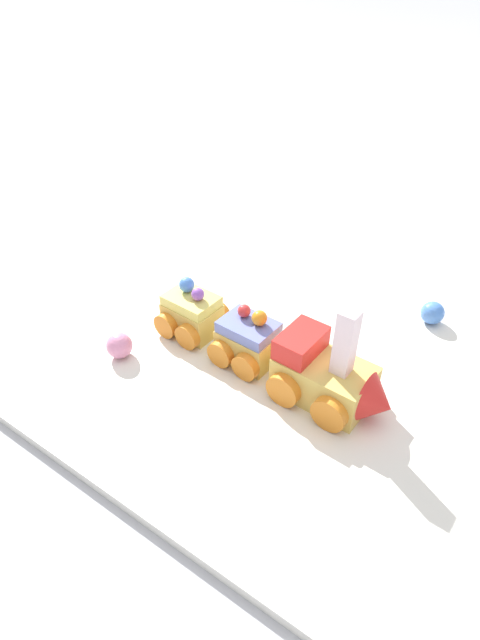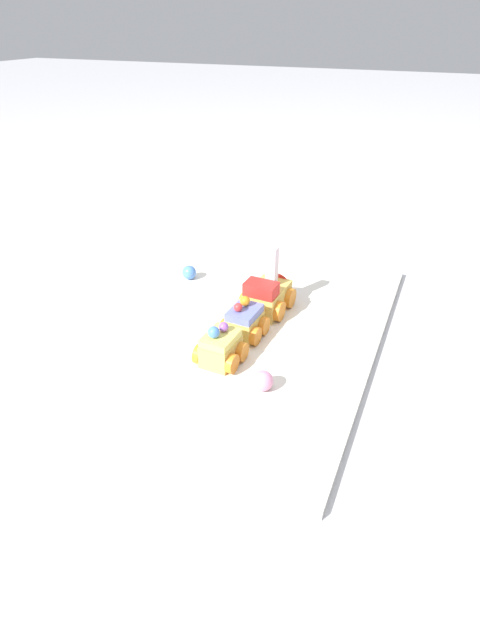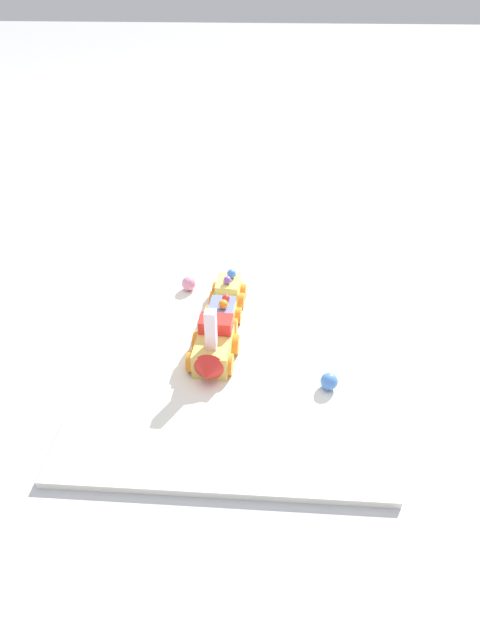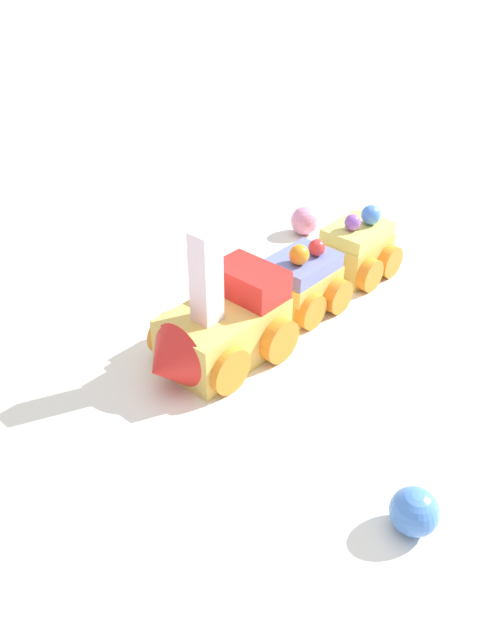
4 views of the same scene
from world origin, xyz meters
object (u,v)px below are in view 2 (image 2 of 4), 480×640
cake_car_blueberry (244,322)px  cake_train_locomotive (269,293)px  gumball_blue (189,272)px  cake_car_lemon (221,348)px  gumball_pink (263,381)px

cake_car_blueberry → cake_train_locomotive: bearing=-0.1°
cake_train_locomotive → gumball_blue: bearing=79.5°
gumball_blue → cake_car_lemon: bearing=-142.4°
cake_car_lemon → gumball_pink: bearing=-111.2°
cake_car_blueberry → cake_car_lemon: bearing=-180.0°
cake_train_locomotive → cake_car_lemon: cake_train_locomotive is taller
cake_car_lemon → gumball_pink: cake_car_lemon is taller
cake_car_lemon → gumball_blue: bearing=40.6°
cake_train_locomotive → gumball_blue: (0.05, 0.19, -0.01)m
cake_car_blueberry → gumball_blue: size_ratio=2.44×
gumball_blue → gumball_pink: (-0.27, -0.26, 0.00)m
cake_car_blueberry → gumball_blue: cake_car_blueberry is taller
gumball_blue → cake_train_locomotive: bearing=-103.6°
cake_train_locomotive → cake_car_lemon: 0.19m
cake_train_locomotive → cake_car_lemon: bearing=179.9°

